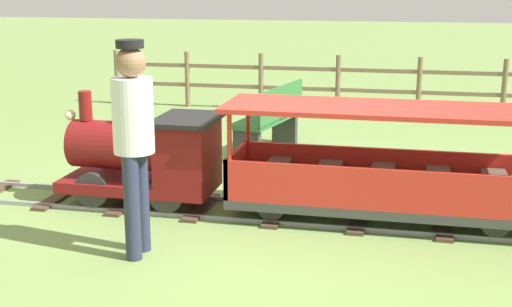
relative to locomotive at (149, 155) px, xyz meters
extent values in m
plane|color=#75934C|center=(0.00, -1.20, -0.48)|extent=(60.00, 60.00, 0.00)
cube|color=gray|center=(-0.27, -1.20, -0.46)|extent=(0.03, 6.40, 0.04)
cube|color=gray|center=(0.27, -1.20, -0.46)|extent=(0.03, 6.40, 0.04)
cube|color=#4C3828|center=(0.00, -2.62, -0.47)|extent=(0.78, 0.14, 0.03)
cube|color=#4C3828|center=(0.00, -1.91, -0.47)|extent=(0.78, 0.14, 0.03)
cube|color=#4C3828|center=(0.00, -1.20, -0.47)|extent=(0.78, 0.14, 0.03)
cube|color=#4C3828|center=(0.00, -0.49, -0.47)|extent=(0.78, 0.14, 0.03)
cube|color=#4C3828|center=(0.00, 0.22, -0.47)|extent=(0.78, 0.14, 0.03)
cube|color=#4C3828|center=(0.00, 0.93, -0.47)|extent=(0.78, 0.14, 0.03)
cube|color=maroon|center=(0.00, 0.10, -0.27)|extent=(0.66, 1.40, 0.10)
cylinder|color=maroon|center=(0.00, 0.30, 0.08)|extent=(0.44, 0.85, 0.44)
cylinder|color=#B7932D|center=(0.00, 0.73, 0.08)|extent=(0.37, 0.02, 0.37)
cylinder|color=maroon|center=(0.00, 0.60, 0.43)|extent=(0.12, 0.12, 0.27)
sphere|color=#B7932D|center=(0.00, 0.25, 0.35)|extent=(0.16, 0.16, 0.16)
cube|color=maroon|center=(0.00, -0.37, 0.05)|extent=(0.66, 0.45, 0.55)
cube|color=black|center=(0.00, -0.37, 0.35)|extent=(0.74, 0.53, 0.04)
sphere|color=#F2EAB2|center=(0.00, 0.76, 0.34)|extent=(0.10, 0.10, 0.10)
cylinder|color=#2D2D2D|center=(-0.27, 0.45, -0.28)|extent=(0.05, 0.32, 0.32)
cylinder|color=#2D2D2D|center=(0.27, 0.45, -0.28)|extent=(0.05, 0.32, 0.32)
cylinder|color=#2D2D2D|center=(-0.27, -0.25, -0.28)|extent=(0.05, 0.32, 0.32)
cylinder|color=#2D2D2D|center=(0.27, -0.25, -0.28)|extent=(0.05, 0.32, 0.32)
cube|color=#3F3F3F|center=(0.00, -2.10, -0.30)|extent=(0.74, 2.60, 0.08)
cube|color=red|center=(-0.35, -2.10, -0.09)|extent=(0.04, 2.60, 0.35)
cube|color=red|center=(0.35, -2.10, -0.09)|extent=(0.04, 2.60, 0.35)
cube|color=red|center=(0.00, -0.82, -0.09)|extent=(0.74, 0.04, 0.35)
cylinder|color=red|center=(-0.34, -0.85, 0.11)|extent=(0.04, 0.04, 0.75)
cylinder|color=red|center=(0.34, -0.85, 0.11)|extent=(0.04, 0.04, 0.75)
cube|color=red|center=(0.00, -2.10, 0.51)|extent=(0.84, 2.70, 0.04)
cube|color=brown|center=(0.00, -3.02, -0.14)|extent=(0.58, 0.20, 0.24)
cube|color=brown|center=(0.00, -2.56, -0.14)|extent=(0.58, 0.20, 0.24)
cube|color=brown|center=(0.00, -2.10, -0.14)|extent=(0.58, 0.20, 0.24)
cube|color=brown|center=(0.00, -1.64, -0.14)|extent=(0.58, 0.20, 0.24)
cube|color=brown|center=(0.00, -1.18, -0.14)|extent=(0.58, 0.20, 0.24)
cylinder|color=#262626|center=(-0.27, -1.19, -0.32)|extent=(0.04, 0.24, 0.24)
cylinder|color=#262626|center=(0.27, -1.19, -0.32)|extent=(0.04, 0.24, 0.24)
cylinder|color=#262626|center=(-0.27, -3.01, -0.32)|extent=(0.04, 0.24, 0.24)
cylinder|color=#262626|center=(0.27, -3.01, -0.32)|extent=(0.04, 0.24, 0.24)
cylinder|color=#282D47|center=(-1.22, -0.34, -0.08)|extent=(0.12, 0.12, 0.80)
cylinder|color=#282D47|center=(-1.04, -0.34, -0.08)|extent=(0.12, 0.12, 0.80)
cylinder|color=white|center=(-1.13, -0.34, 0.59)|extent=(0.30, 0.30, 0.55)
sphere|color=#936B4C|center=(-1.13, -0.34, 0.98)|extent=(0.22, 0.22, 0.22)
cylinder|color=black|center=(-1.13, -0.34, 1.11)|extent=(0.20, 0.20, 0.06)
cube|color=#2D6B33|center=(2.21, -0.64, -0.06)|extent=(1.35, 0.66, 0.06)
cube|color=#2D6B33|center=(2.18, -0.82, 0.14)|extent=(1.28, 0.30, 0.40)
cube|color=#333333|center=(1.66, -0.53, -0.27)|extent=(0.14, 0.33, 0.42)
cube|color=#333333|center=(2.77, -0.76, -0.27)|extent=(0.14, 0.33, 0.42)
cylinder|color=#756047|center=(5.02, -3.67, -0.03)|extent=(0.08, 0.08, 0.90)
cylinder|color=#756047|center=(5.02, -2.43, -0.03)|extent=(0.08, 0.08, 0.90)
cylinder|color=#756047|center=(5.02, -1.20, -0.03)|extent=(0.08, 0.08, 0.90)
cylinder|color=#756047|center=(5.02, 0.03, -0.03)|extent=(0.08, 0.08, 0.90)
cylinder|color=#756047|center=(5.02, 1.27, -0.03)|extent=(0.08, 0.08, 0.90)
cylinder|color=#756047|center=(5.02, 2.50, -0.03)|extent=(0.08, 0.08, 0.90)
cube|color=#756047|center=(5.02, -1.20, 0.19)|extent=(0.04, 7.40, 0.06)
cube|color=#756047|center=(5.02, -1.20, -0.12)|extent=(0.04, 7.40, 0.06)
camera|label=1|loc=(-5.74, -2.28, 1.55)|focal=48.54mm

